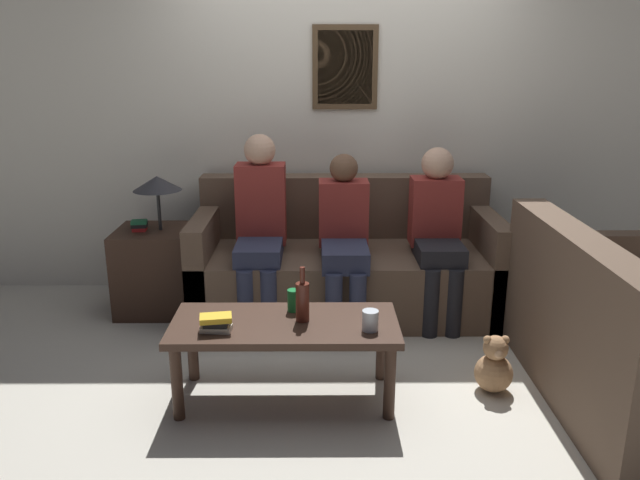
% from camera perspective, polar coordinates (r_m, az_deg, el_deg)
% --- Properties ---
extents(ground_plane, '(16.00, 16.00, 0.00)m').
position_cam_1_polar(ground_plane, '(4.15, 2.64, -9.02)').
color(ground_plane, beige).
extents(wall_back, '(9.00, 0.08, 2.60)m').
position_cam_1_polar(wall_back, '(4.80, 2.23, 10.74)').
color(wall_back, silver).
rests_on(wall_back, ground_plane).
extents(couch_main, '(2.14, 0.93, 0.93)m').
position_cam_1_polar(couch_main, '(4.53, 2.35, -2.36)').
color(couch_main, brown).
rests_on(couch_main, ground_plane).
extents(couch_side, '(0.93, 1.67, 0.93)m').
position_cam_1_polar(couch_side, '(3.70, 26.33, -8.62)').
color(couch_side, brown).
rests_on(couch_side, ground_plane).
extents(coffee_table, '(1.19, 0.53, 0.45)m').
position_cam_1_polar(coffee_table, '(3.33, -3.24, -8.44)').
color(coffee_table, '#382319').
rests_on(coffee_table, ground_plane).
extents(side_table_with_lamp, '(0.51, 0.51, 0.99)m').
position_cam_1_polar(side_table_with_lamp, '(4.63, -14.86, -2.16)').
color(side_table_with_lamp, '#382319').
rests_on(side_table_with_lamp, ground_plane).
extents(wine_bottle, '(0.07, 0.07, 0.30)m').
position_cam_1_polar(wine_bottle, '(3.27, -1.61, -5.55)').
color(wine_bottle, '#562319').
rests_on(wine_bottle, coffee_table).
extents(drinking_glass, '(0.08, 0.08, 0.11)m').
position_cam_1_polar(drinking_glass, '(3.19, 4.61, -7.34)').
color(drinking_glass, silver).
rests_on(drinking_glass, coffee_table).
extents(book_stack, '(0.17, 0.12, 0.08)m').
position_cam_1_polar(book_stack, '(3.22, -9.49, -7.48)').
color(book_stack, beige).
rests_on(book_stack, coffee_table).
extents(soda_can, '(0.07, 0.07, 0.12)m').
position_cam_1_polar(soda_can, '(3.41, -2.44, -5.54)').
color(soda_can, '#197A38').
rests_on(soda_can, coffee_table).
extents(person_left, '(0.34, 0.63, 1.28)m').
position_cam_1_polar(person_left, '(4.29, -5.50, 1.69)').
color(person_left, '#2D334C').
rests_on(person_left, ground_plane).
extents(person_middle, '(0.34, 0.65, 1.15)m').
position_cam_1_polar(person_middle, '(4.22, 2.21, 0.59)').
color(person_middle, '#2D334C').
rests_on(person_middle, ground_plane).
extents(person_right, '(0.34, 0.58, 1.19)m').
position_cam_1_polar(person_right, '(4.32, 10.67, 1.15)').
color(person_right, black).
rests_on(person_right, ground_plane).
extents(teddy_bear, '(0.21, 0.21, 0.33)m').
position_cam_1_polar(teddy_bear, '(3.62, 15.63, -11.12)').
color(teddy_bear, '#A87A51').
rests_on(teddy_bear, ground_plane).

